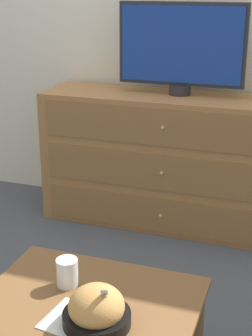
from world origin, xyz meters
TOP-DOWN VIEW (x-y plane):
  - ground_plane at (0.00, 0.00)m, footprint 12.00×12.00m
  - wall_back at (0.00, 0.03)m, footprint 12.00×0.05m
  - dresser at (0.11, -0.25)m, footprint 1.59×0.46m
  - tv at (0.14, -0.21)m, footprint 0.75×0.13m
  - coffee_table at (0.20, -1.75)m, footprint 0.78×0.59m
  - takeout_bowl at (0.27, -1.86)m, footprint 0.23×0.23m
  - drink_cup at (0.08, -1.68)m, footprint 0.08×0.08m
  - napkin at (0.19, -1.87)m, footprint 0.21×0.21m

SIDE VIEW (x-z plane):
  - ground_plane at x=0.00m, z-range 0.00..0.00m
  - coffee_table at x=0.20m, z-range 0.14..0.53m
  - napkin at x=0.19m, z-range 0.39..0.39m
  - dresser at x=0.11m, z-range 0.00..0.82m
  - drink_cup at x=0.08m, z-range 0.38..0.49m
  - takeout_bowl at x=0.27m, z-range 0.36..0.53m
  - tv at x=0.14m, z-range 0.84..1.37m
  - wall_back at x=0.00m, z-range 0.00..2.60m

